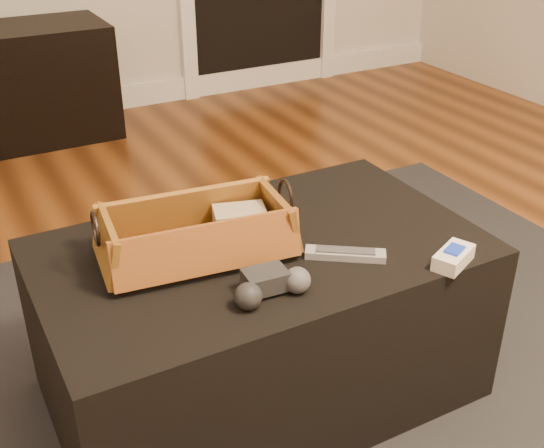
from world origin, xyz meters
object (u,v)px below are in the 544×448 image
ottoman (261,321)px  game_controller (270,285)px  tv_remote (190,250)px  silver_remote (345,254)px  cream_gadget (453,257)px  wicker_basket (197,236)px

ottoman → game_controller: size_ratio=5.91×
ottoman → game_controller: (-0.08, -0.19, 0.24)m
game_controller → tv_remote: bearing=113.5°
silver_remote → cream_gadget: bearing=-35.5°
wicker_basket → cream_gadget: bearing=-32.3°
silver_remote → cream_gadget: 0.23m
wicker_basket → silver_remote: bearing=-30.0°
game_controller → wicker_basket: bearing=106.8°
tv_remote → game_controller: 0.22m
ottoman → tv_remote: tv_remote is taller
game_controller → silver_remote: (0.22, 0.05, -0.02)m
tv_remote → cream_gadget: (0.49, -0.28, -0.01)m
wicker_basket → silver_remote: size_ratio=2.66×
ottoman → silver_remote: size_ratio=5.98×
silver_remote → cream_gadget: size_ratio=1.38×
tv_remote → game_controller: bearing=-65.9°
game_controller → cream_gadget: (0.41, -0.08, -0.01)m
silver_remote → wicker_basket: bearing=150.0°
ottoman → cream_gadget: bearing=-39.4°
tv_remote → wicker_basket: size_ratio=0.50×
cream_gadget → silver_remote: bearing=144.5°
game_controller → silver_remote: size_ratio=1.01×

